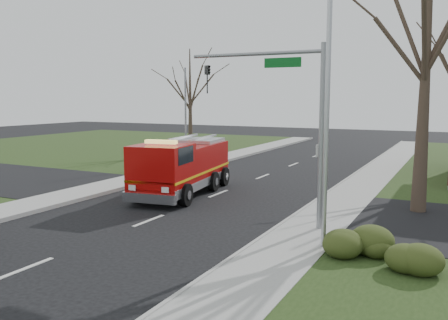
% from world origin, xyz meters
% --- Properties ---
extents(ground, '(120.00, 120.00, 0.00)m').
position_xyz_m(ground, '(0.00, 0.00, 0.00)').
color(ground, black).
rests_on(ground, ground).
extents(sidewalk_right, '(2.40, 80.00, 0.15)m').
position_xyz_m(sidewalk_right, '(6.20, 0.00, 0.07)').
color(sidewalk_right, gray).
rests_on(sidewalk_right, ground).
extents(sidewalk_left, '(2.40, 80.00, 0.15)m').
position_xyz_m(sidewalk_left, '(-6.20, 0.00, 0.07)').
color(sidewalk_left, gray).
rests_on(sidewalk_left, ground).
extents(hedge_corner, '(2.80, 2.00, 0.90)m').
position_xyz_m(hedge_corner, '(9.00, -1.00, 0.58)').
color(hedge_corner, '#2D3D16').
rests_on(hedge_corner, lawn_right).
extents(bare_tree_near, '(6.00, 6.00, 12.00)m').
position_xyz_m(bare_tree_near, '(9.50, 6.00, 7.41)').
color(bare_tree_near, '#382B21').
rests_on(bare_tree_near, ground).
extents(bare_tree_left, '(4.50, 4.50, 9.00)m').
position_xyz_m(bare_tree_left, '(-10.00, 20.00, 5.56)').
color(bare_tree_left, '#382B21').
rests_on(bare_tree_left, ground).
extents(traffic_signal_mast, '(5.29, 0.18, 6.80)m').
position_xyz_m(traffic_signal_mast, '(5.21, 1.50, 4.71)').
color(traffic_signal_mast, gray).
rests_on(traffic_signal_mast, ground).
extents(streetlight_pole, '(1.48, 0.16, 8.40)m').
position_xyz_m(streetlight_pole, '(7.14, -0.50, 4.55)').
color(streetlight_pole, '#B7BABF').
rests_on(streetlight_pole, ground).
extents(utility_pole_far, '(0.14, 0.14, 7.00)m').
position_xyz_m(utility_pole_far, '(-6.80, 14.00, 3.50)').
color(utility_pole_far, gray).
rests_on(utility_pole_far, ground).
extents(fire_engine, '(3.67, 7.66, 2.97)m').
position_xyz_m(fire_engine, '(-1.60, 5.10, 1.34)').
color(fire_engine, '#A50907').
rests_on(fire_engine, ground).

